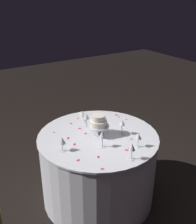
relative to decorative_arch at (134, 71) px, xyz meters
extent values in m
plane|color=black|center=(0.00, -0.51, -1.60)|extent=(12.00, 12.00, 0.00)
cylinder|color=white|center=(0.00, -0.51, -1.21)|extent=(1.23, 1.23, 0.77)
cylinder|color=white|center=(0.00, -0.51, -0.82)|extent=(1.25, 1.25, 0.02)
cylinder|color=silver|center=(-0.01, -0.52, -0.80)|extent=(0.11, 0.11, 0.01)
cylinder|color=silver|center=(-0.01, -0.52, -0.76)|extent=(0.02, 0.02, 0.09)
cylinder|color=silver|center=(-0.01, -0.52, -0.71)|extent=(0.22, 0.22, 0.01)
cylinder|color=silver|center=(-0.01, -0.52, -0.67)|extent=(0.18, 0.18, 0.06)
cylinder|color=silver|center=(-0.01, -0.52, -0.61)|extent=(0.14, 0.14, 0.06)
cylinder|color=silver|center=(-0.01, -0.76, -0.81)|extent=(0.06, 0.06, 0.00)
cylinder|color=silver|center=(-0.01, -0.76, -0.76)|extent=(0.01, 0.01, 0.08)
cone|color=silver|center=(-0.01, -0.76, -0.69)|extent=(0.06, 0.06, 0.07)
cylinder|color=silver|center=(-0.21, -0.12, -0.81)|extent=(0.06, 0.06, 0.00)
cylinder|color=silver|center=(-0.21, -0.12, -0.76)|extent=(0.01, 0.01, 0.09)
cone|color=silver|center=(-0.21, -0.12, -0.69)|extent=(0.06, 0.06, 0.06)
cylinder|color=silver|center=(-0.23, -0.40, -0.81)|extent=(0.06, 0.06, 0.00)
cylinder|color=silver|center=(-0.23, -0.40, -0.75)|extent=(0.01, 0.01, 0.10)
cone|color=silver|center=(-0.23, -0.40, -0.68)|extent=(0.06, 0.06, 0.05)
cylinder|color=silver|center=(0.43, -0.45, -0.81)|extent=(0.06, 0.06, 0.00)
cylinder|color=silver|center=(0.43, -0.45, -0.77)|extent=(0.01, 0.01, 0.08)
cone|color=silver|center=(0.43, -0.45, -0.70)|extent=(0.07, 0.07, 0.06)
cylinder|color=silver|center=(0.08, -0.31, -0.81)|extent=(0.06, 0.06, 0.00)
cylinder|color=silver|center=(0.08, -0.31, -0.75)|extent=(0.01, 0.01, 0.10)
cone|color=silver|center=(0.08, -0.31, -0.67)|extent=(0.06, 0.06, 0.07)
cylinder|color=silver|center=(-0.02, 0.01, -0.81)|extent=(0.06, 0.06, 0.00)
cylinder|color=silver|center=(-0.02, 0.01, -0.76)|extent=(0.01, 0.01, 0.09)
cone|color=silver|center=(-0.02, 0.01, -0.68)|extent=(0.06, 0.06, 0.07)
cube|color=silver|center=(-0.07, -0.93, -0.81)|extent=(0.10, 0.21, 0.01)
cube|color=white|center=(-0.12, -1.06, -0.80)|extent=(0.05, 0.09, 0.01)
ellipsoid|color=#E02D47|center=(0.29, -0.63, -0.81)|extent=(0.05, 0.04, 0.00)
ellipsoid|color=#E02D47|center=(0.36, -0.81, -0.81)|extent=(0.03, 0.03, 0.00)
ellipsoid|color=#E02D47|center=(0.28, -0.01, -0.81)|extent=(0.04, 0.04, 0.00)
ellipsoid|color=#E02D47|center=(0.21, -0.18, -0.81)|extent=(0.04, 0.04, 0.00)
ellipsoid|color=#E02D47|center=(0.09, -0.61, -0.81)|extent=(0.04, 0.04, 0.00)
ellipsoid|color=#E02D47|center=(-0.08, -0.13, -0.81)|extent=(0.04, 0.04, 0.00)
ellipsoid|color=#E02D47|center=(-0.16, -0.58, -0.81)|extent=(0.03, 0.03, 0.00)
ellipsoid|color=#E02D47|center=(-0.24, -0.27, -0.81)|extent=(0.03, 0.03, 0.00)
ellipsoid|color=#E02D47|center=(-0.02, -0.98, -0.81)|extent=(0.03, 0.03, 0.00)
ellipsoid|color=#E02D47|center=(0.39, -0.23, -0.81)|extent=(0.04, 0.03, 0.00)
ellipsoid|color=#E02D47|center=(-0.11, -0.14, -0.81)|extent=(0.04, 0.03, 0.00)
ellipsoid|color=#E02D47|center=(0.29, -0.48, -0.81)|extent=(0.04, 0.05, 0.00)
ellipsoid|color=#E02D47|center=(-0.44, -0.75, -0.81)|extent=(0.03, 0.03, 0.00)
ellipsoid|color=#E02D47|center=(0.09, -0.74, -0.81)|extent=(0.04, 0.04, 0.00)
ellipsoid|color=#E02D47|center=(-0.48, -0.65, -0.81)|extent=(0.03, 0.02, 0.00)
ellipsoid|color=#E02D47|center=(-0.45, -0.81, -0.81)|extent=(0.05, 0.04, 0.00)
ellipsoid|color=#E02D47|center=(0.11, -0.90, -0.81)|extent=(0.04, 0.03, 0.00)
camera|label=1|loc=(1.31, 1.54, 0.57)|focal=43.27mm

